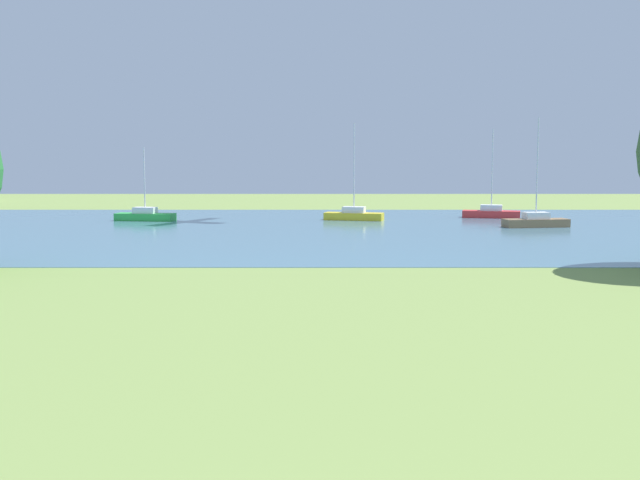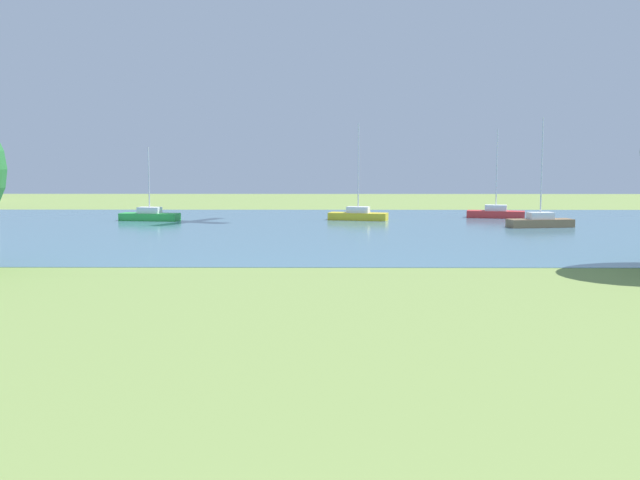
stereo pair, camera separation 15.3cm
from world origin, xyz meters
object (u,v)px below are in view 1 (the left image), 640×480
object	(u,v)px
sailboat_yellow	(355,215)
sailboat_red	(493,212)
sailboat_green	(147,215)
sailboat_brown	(537,221)

from	to	relation	value
sailboat_yellow	sailboat_red	world-z (taller)	sailboat_yellow
sailboat_yellow	sailboat_red	bearing A→B (deg)	11.59
sailboat_green	sailboat_red	size ratio (longest dim) A/B	0.79
sailboat_yellow	sailboat_brown	xyz separation A→B (m)	(13.24, -6.32, 0.00)
sailboat_green	sailboat_red	bearing A→B (deg)	6.00
sailboat_yellow	sailboat_red	distance (m)	12.06
sailboat_yellow	sailboat_brown	bearing A→B (deg)	-25.53
sailboat_brown	sailboat_yellow	bearing A→B (deg)	154.47
sailboat_yellow	sailboat_green	world-z (taller)	sailboat_yellow
sailboat_yellow	sailboat_green	bearing A→B (deg)	-177.96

